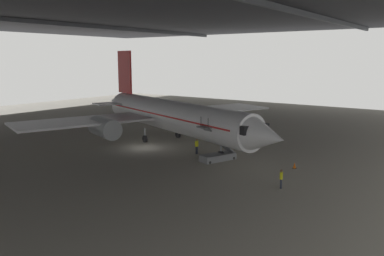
{
  "coord_description": "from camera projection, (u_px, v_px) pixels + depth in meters",
  "views": [
    {
      "loc": [
        -34.05,
        -31.81,
        10.5
      ],
      "look_at": [
        2.56,
        -5.18,
        2.59
      ],
      "focal_mm": 37.2,
      "sensor_mm": 36.0,
      "label": 1
    }
  ],
  "objects": [
    {
      "name": "boarding_stairs",
      "position": [
        217.0,
        154.0,
        41.44
      ],
      "size": [
        4.46,
        2.72,
        4.7
      ],
      "color": "slate",
      "rests_on": "ground_plane"
    },
    {
      "name": "traffic_cone_orange",
      "position": [
        295.0,
        166.0,
        38.48
      ],
      "size": [
        0.36,
        0.36,
        0.6
      ],
      "color": "black",
      "rests_on": "ground_plane"
    },
    {
      "name": "crew_worker_by_stairs",
      "position": [
        197.0,
        145.0,
        44.22
      ],
      "size": [
        0.55,
        0.24,
        1.71
      ],
      "color": "#232838",
      "rests_on": "ground_plane"
    },
    {
      "name": "crew_worker_near_nose",
      "position": [
        281.0,
        178.0,
        32.44
      ],
      "size": [
        0.53,
        0.31,
        1.61
      ],
      "color": "#232838",
      "rests_on": "ground_plane"
    },
    {
      "name": "hangar_structure",
      "position": [
        63.0,
        4.0,
        52.2
      ],
      "size": [
        121.0,
        99.0,
        18.23
      ],
      "color": "#4C4F54",
      "rests_on": "ground_plane"
    },
    {
      "name": "airplane_main",
      "position": [
        170.0,
        116.0,
        49.68
      ],
      "size": [
        35.98,
        36.25,
        11.65
      ],
      "color": "white",
      "rests_on": "ground_plane"
    },
    {
      "name": "ground_plane",
      "position": [
        144.0,
        148.0,
        47.36
      ],
      "size": [
        110.0,
        110.0,
        0.0
      ],
      "primitive_type": "plane",
      "color": "gray"
    }
  ]
}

